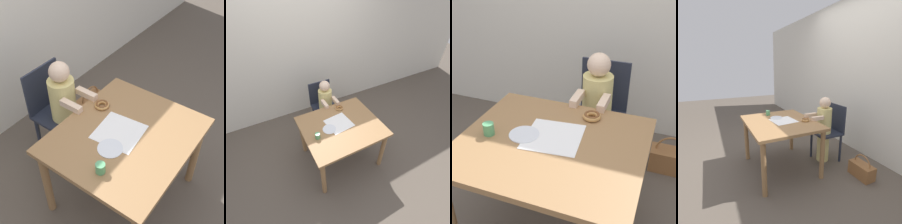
% 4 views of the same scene
% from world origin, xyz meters
% --- Properties ---
extents(dining_table, '(1.02, 0.88, 0.70)m').
position_xyz_m(dining_table, '(0.00, 0.00, 0.60)').
color(dining_table, olive).
rests_on(dining_table, ground_plane).
extents(chair, '(0.37, 0.38, 0.86)m').
position_xyz_m(chair, '(0.07, 0.77, 0.45)').
color(chair, '#232838').
rests_on(chair, ground_plane).
extents(child_figure, '(0.23, 0.38, 0.99)m').
position_xyz_m(child_figure, '(0.07, 0.66, 0.51)').
color(child_figure, '#E0D17F').
rests_on(child_figure, ground_plane).
extents(donut, '(0.11, 0.11, 0.03)m').
position_xyz_m(donut, '(0.14, 0.31, 0.72)').
color(donut, tan).
rests_on(donut, dining_table).
extents(napkin, '(0.34, 0.34, 0.00)m').
position_xyz_m(napkin, '(-0.01, 0.05, 0.70)').
color(napkin, white).
rests_on(napkin, dining_table).
extents(handbag, '(0.32, 0.16, 0.31)m').
position_xyz_m(handbag, '(0.65, 0.88, 0.10)').
color(handbag, brown).
rests_on(handbag, ground_plane).
extents(cup, '(0.06, 0.06, 0.07)m').
position_xyz_m(cup, '(-0.36, -0.06, 0.74)').
color(cup, '#519E66').
rests_on(cup, dining_table).
extents(plate, '(0.17, 0.17, 0.01)m').
position_xyz_m(plate, '(-0.17, 0.01, 0.70)').
color(plate, silver).
rests_on(plate, dining_table).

